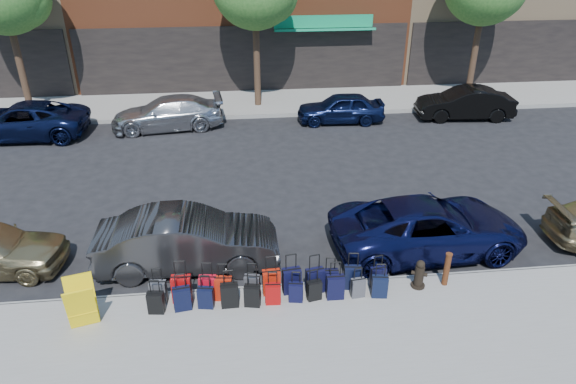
{
  "coord_description": "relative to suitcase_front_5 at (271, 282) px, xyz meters",
  "views": [
    {
      "loc": [
        -0.61,
        -14.37,
        7.9
      ],
      "look_at": [
        0.77,
        -1.5,
        1.1
      ],
      "focal_mm": 32.0,
      "sensor_mm": 36.0,
      "label": 1
    }
  ],
  "objects": [
    {
      "name": "curb_far",
      "position": [
        -0.03,
        12.74,
        -0.39
      ],
      "size": [
        60.0,
        0.08,
        0.15
      ],
      "primitive_type": "cube",
      "color": "gray",
      "rests_on": "ground"
    },
    {
      "name": "suitcase_front_6",
      "position": [
        0.47,
        -0.0,
        0.01
      ],
      "size": [
        0.45,
        0.28,
        1.03
      ],
      "rotation": [
        0.0,
        0.0,
        0.12
      ],
      "color": "black",
      "rests_on": "sidewalk_near"
    },
    {
      "name": "suitcase_back_0",
      "position": [
        -2.61,
        -0.39,
        -0.05
      ],
      "size": [
        0.38,
        0.25,
        0.85
      ],
      "rotation": [
        0.0,
        0.0,
        -0.12
      ],
      "color": "black",
      "rests_on": "sidewalk_near"
    },
    {
      "name": "suitcase_back_5",
      "position": [
        0.0,
        -0.36,
        -0.05
      ],
      "size": [
        0.36,
        0.22,
        0.83
      ],
      "rotation": [
        0.0,
        0.0,
        -0.05
      ],
      "color": "#980909",
      "rests_on": "sidewalk_near"
    },
    {
      "name": "car_near_1",
      "position": [
        -2.01,
        1.54,
        0.3
      ],
      "size": [
        4.61,
        1.63,
        1.52
      ],
      "primitive_type": "imported",
      "rotation": [
        0.0,
        0.0,
        1.58
      ],
      "color": "#313033",
      "rests_on": "ground"
    },
    {
      "name": "suitcase_front_10",
      "position": [
        2.55,
        -0.02,
        -0.04
      ],
      "size": [
        0.38,
        0.24,
        0.85
      ],
      "rotation": [
        0.0,
        0.0,
        0.15
      ],
      "color": "black",
      "rests_on": "sidewalk_near"
    },
    {
      "name": "suitcase_back_7",
      "position": [
        0.96,
        -0.32,
        -0.07
      ],
      "size": [
        0.36,
        0.25,
        0.79
      ],
      "rotation": [
        0.0,
        0.0,
        0.21
      ],
      "color": "black",
      "rests_on": "sidewalk_near"
    },
    {
      "name": "suitcase_back_6",
      "position": [
        0.53,
        -0.34,
        -0.07
      ],
      "size": [
        0.35,
        0.24,
        0.78
      ],
      "rotation": [
        0.0,
        0.0,
        -0.16
      ],
      "color": "black",
      "rests_on": "sidewalk_near"
    },
    {
      "name": "car_far_0",
      "position": [
        -9.37,
        11.39,
        0.26
      ],
      "size": [
        5.26,
        2.53,
        1.44
      ],
      "primitive_type": "imported",
      "rotation": [
        0.0,
        0.0,
        -1.6
      ],
      "color": "#0B1233",
      "rests_on": "ground"
    },
    {
      "name": "suitcase_front_5",
      "position": [
        0.0,
        0.0,
        0.0
      ],
      "size": [
        0.42,
        0.25,
        1.0
      ],
      "rotation": [
        0.0,
        0.0,
        0.05
      ],
      "color": "#A61B0A",
      "rests_on": "sidewalk_near"
    },
    {
      "name": "suitcase_back_3",
      "position": [
        -0.98,
        -0.35,
        -0.02
      ],
      "size": [
        0.4,
        0.24,
        0.94
      ],
      "rotation": [
        0.0,
        0.0,
        0.03
      ],
      "color": "black",
      "rests_on": "sidewalk_near"
    },
    {
      "name": "suitcase_back_8",
      "position": [
        1.45,
        -0.32,
        -0.01
      ],
      "size": [
        0.4,
        0.24,
        0.96
      ],
      "rotation": [
        0.0,
        0.0,
        -0.01
      ],
      "color": "black",
      "rests_on": "sidewalk_near"
    },
    {
      "name": "suitcase_front_0",
      "position": [
        -2.6,
        -0.03,
        -0.03
      ],
      "size": [
        0.39,
        0.24,
        0.89
      ],
      "rotation": [
        0.0,
        0.0,
        -0.1
      ],
      "color": "#35363A",
      "rests_on": "sidewalk_near"
    },
    {
      "name": "bollard",
      "position": [
        4.19,
        -0.11,
        0.14
      ],
      "size": [
        0.16,
        0.16,
        0.88
      ],
      "color": "#38190C",
      "rests_on": "sidewalk_near"
    },
    {
      "name": "car_far_2",
      "position": [
        4.01,
        11.84,
        0.19
      ],
      "size": [
        3.89,
        1.71,
        1.3
      ],
      "primitive_type": "imported",
      "rotation": [
        0.0,
        0.0,
        -1.62
      ],
      "color": "#0C1538",
      "rests_on": "ground"
    },
    {
      "name": "suitcase_front_1",
      "position": [
        -2.07,
        -0.05,
        0.02
      ],
      "size": [
        0.45,
        0.26,
        1.06
      ],
      "rotation": [
        0.0,
        0.0,
        -0.05
      ],
      "color": "#96090A",
      "rests_on": "sidewalk_near"
    },
    {
      "name": "suitcase_front_2",
      "position": [
        -1.47,
        -0.02,
        -0.02
      ],
      "size": [
        0.41,
        0.25,
        0.95
      ],
      "rotation": [
        0.0,
        0.0,
        -0.1
      ],
      "color": "#B20B1B",
      "rests_on": "sidewalk_near"
    },
    {
      "name": "suitcase_back_9",
      "position": [
        1.99,
        -0.32,
        -0.07
      ],
      "size": [
        0.34,
        0.22,
        0.76
      ],
      "rotation": [
        0.0,
        0.0,
        0.12
      ],
      "color": "#3C3D42",
      "rests_on": "sidewalk_near"
    },
    {
      "name": "suitcase_back_2",
      "position": [
        -1.51,
        -0.33,
        -0.05
      ],
      "size": [
        0.38,
        0.26,
        0.84
      ],
      "rotation": [
        0.0,
        0.0,
        -0.18
      ],
      "color": "black",
      "rests_on": "sidewalk_near"
    },
    {
      "name": "suitcase_back_10",
      "position": [
        2.49,
        -0.38,
        -0.04
      ],
      "size": [
        0.39,
        0.26,
        0.87
      ],
      "rotation": [
        0.0,
        0.0,
        -0.14
      ],
      "color": "black",
      "rests_on": "sidewalk_near"
    },
    {
      "name": "sidewalk_near",
      "position": [
        -0.03,
        -1.74,
        -0.39
      ],
      "size": [
        60.0,
        4.0,
        0.15
      ],
      "primitive_type": "cube",
      "color": "gray",
      "rests_on": "ground"
    },
    {
      "name": "suitcase_front_8",
      "position": [
        1.39,
        -0.01,
        -0.04
      ],
      "size": [
        0.38,
        0.22,
        0.88
      ],
      "rotation": [
        0.0,
        0.0,
        -0.07
      ],
      "color": "black",
      "rests_on": "sidewalk_near"
    },
    {
      "name": "fire_hydrant",
      "position": [
        3.52,
        -0.13,
        0.03
      ],
      "size": [
        0.38,
        0.33,
        0.74
      ],
      "rotation": [
        0.0,
        0.0,
        -0.42
      ],
      "color": "black",
      "rests_on": "sidewalk_near"
    },
    {
      "name": "car_far_3",
      "position": [
        9.67,
        11.72,
        0.24
      ],
      "size": [
        4.37,
        1.83,
        1.4
      ],
      "primitive_type": "imported",
      "rotation": [
        0.0,
        0.0,
        -1.65
      ],
      "color": "black",
      "rests_on": "ground"
    },
    {
      "name": "suitcase_back_1",
      "position": [
        -2.04,
        -0.35,
        -0.03
      ],
      "size": [
        0.42,
        0.28,
        0.92
      ],
      "rotation": [
        0.0,
        0.0,
        0.16
      ],
      "color": "black",
      "rests_on": "sidewalk_near"
    },
    {
      "name": "car_far_1",
      "position": [
        -3.54,
        11.83,
        0.22
      ],
      "size": [
        4.88,
        2.39,
        1.37
      ],
      "primitive_type": "imported",
      "rotation": [
        0.0,
        0.0,
        -1.47
      ],
      "color": "silver",
      "rests_on": "ground"
    },
    {
      "name": "suitcase_front_7",
      "position": [
        1.02,
        -0.06,
        0.0
      ],
      "size": [
        0.45,
        0.3,
        1.01
      ],
      "rotation": [
        0.0,
        0.0,
        0.19
      ],
      "color": "black",
      "rests_on": "sidewalk_near"
    },
    {
      "name": "suitcase_front_4",
      "position": [
        -0.45,
        -0.02,
        -0.04
      ],
      "size": [
        0.39,
        0.26,
        0.86
      ],
      "rotation": [
        0.0,
        0.0,
        -0.19
      ],
      "color": "#333438",
      "rests_on": "sidewalk_near"
    },
    {
      "name": "curb_near",
      "position": [
        -0.03,
        0.28,
        -0.39
      ],
      "size": [
        60.0,
        0.08,
        0.15
      ],
      "primitive_type": "cube",
      "color": "gray",
      "rests_on": "ground"
    },
    {
      "name": "suitcase_back_4",
      "position": [
        -0.47,
        -0.39,
        -0.04
      ],
      "size": [
        0.39,
        0.27,
        0.86
      ],
      "rotation": [
        0.0,
        0.0,
        -0.19
      ],
      "color": "black",
      "rests_on": "sidewalk_near"
    },
    {
      "name": "suitcase_front_9",
      "position": [
        1.93,
        -0.0,
        -0.01
      ],
      "size": [
        0.42,
        0.26,
        0.95
      ],
      "rotation": [
        0.0,
        0.0,
        -0.12
      ],
      "color": "black",
      "rests_on": "sidewalk_near"
    },
    {
      "name": "sidewalk_far",
      "position": [
        -0.03,
        14.76,
        -0.39
      ],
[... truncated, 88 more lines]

